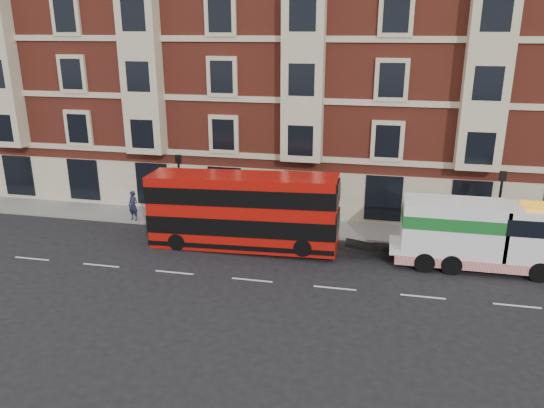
% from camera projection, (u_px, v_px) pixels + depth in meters
% --- Properties ---
extents(ground, '(120.00, 120.00, 0.00)m').
position_uv_depth(ground, '(252.00, 280.00, 25.61)').
color(ground, black).
rests_on(ground, ground).
extents(sidewalk, '(90.00, 3.00, 0.15)m').
position_uv_depth(sidewalk, '(282.00, 225.00, 32.55)').
color(sidewalk, slate).
rests_on(sidewalk, ground).
extents(victorian_terrace, '(45.00, 12.00, 20.40)m').
position_uv_depth(victorian_terrace, '(311.00, 51.00, 36.26)').
color(victorian_terrace, maroon).
rests_on(victorian_terrace, ground).
extents(lamp_post_west, '(0.35, 0.15, 4.35)m').
position_uv_depth(lamp_post_west, '(180.00, 185.00, 31.71)').
color(lamp_post_west, black).
rests_on(lamp_post_west, sidewalk).
extents(lamp_post_east, '(0.35, 0.15, 4.35)m').
position_uv_depth(lamp_post_east, '(499.00, 204.00, 28.14)').
color(lamp_post_east, black).
rests_on(lamp_post_east, sidewalk).
extents(double_decker_bus, '(10.30, 2.36, 4.17)m').
position_uv_depth(double_decker_bus, '(243.00, 210.00, 28.72)').
color(double_decker_bus, '#B31009').
rests_on(double_decker_bus, ground).
extents(tow_truck, '(8.24, 2.44, 3.43)m').
position_uv_depth(tow_truck, '(476.00, 234.00, 26.45)').
color(tow_truck, white).
rests_on(tow_truck, ground).
extents(pedestrian, '(0.77, 0.60, 1.88)m').
position_uv_depth(pedestrian, '(133.00, 206.00, 32.93)').
color(pedestrian, '#1B1E37').
rests_on(pedestrian, sidewalk).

